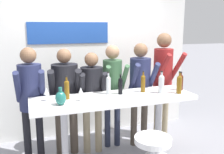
% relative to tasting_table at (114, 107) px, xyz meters
% --- Properties ---
extents(back_wall, '(3.81, 0.12, 2.72)m').
position_rel_tasting_table_xyz_m(back_wall, '(-0.00, 1.30, 0.49)').
color(back_wall, silver).
rests_on(back_wall, ground_plane).
extents(tasting_table, '(2.21, 0.67, 1.03)m').
position_rel_tasting_table_xyz_m(tasting_table, '(0.00, 0.00, 0.00)').
color(tasting_table, white).
rests_on(tasting_table, ground_plane).
extents(person_far_left, '(0.40, 0.52, 1.68)m').
position_rel_tasting_table_xyz_m(person_far_left, '(-1.07, 0.48, 0.18)').
color(person_far_left, black).
rests_on(person_far_left, ground_plane).
extents(person_left, '(0.51, 0.59, 1.64)m').
position_rel_tasting_table_xyz_m(person_left, '(-0.57, 0.57, 0.14)').
color(person_left, '#473D33').
rests_on(person_left, ground_plane).
extents(person_center_left, '(0.44, 0.54, 1.58)m').
position_rel_tasting_table_xyz_m(person_center_left, '(-0.19, 0.48, 0.11)').
color(person_center_left, gray).
rests_on(person_center_left, ground_plane).
extents(person_center, '(0.38, 0.51, 1.68)m').
position_rel_tasting_table_xyz_m(person_center, '(0.17, 0.58, 0.18)').
color(person_center, '#23283D').
rests_on(person_center, ground_plane).
extents(person_center_right, '(0.42, 0.54, 1.70)m').
position_rel_tasting_table_xyz_m(person_center_right, '(0.61, 0.49, 0.19)').
color(person_center_right, '#473D33').
rests_on(person_center_right, ground_plane).
extents(person_right, '(0.42, 0.57, 1.85)m').
position_rel_tasting_table_xyz_m(person_right, '(1.07, 0.55, 0.30)').
color(person_right, gray).
rests_on(person_right, ground_plane).
extents(wine_bottle_0, '(0.06, 0.06, 0.31)m').
position_rel_tasting_table_xyz_m(wine_bottle_0, '(0.47, 0.09, 0.29)').
color(wine_bottle_0, brown).
rests_on(wine_bottle_0, tasting_table).
extents(wine_bottle_1, '(0.06, 0.06, 0.29)m').
position_rel_tasting_table_xyz_m(wine_bottle_1, '(0.12, 0.09, 0.28)').
color(wine_bottle_1, black).
rests_on(wine_bottle_1, tasting_table).
extents(wine_bottle_2, '(0.08, 0.08, 0.28)m').
position_rel_tasting_table_xyz_m(wine_bottle_2, '(1.04, 0.01, 0.28)').
color(wine_bottle_2, '#4C1E0F').
rests_on(wine_bottle_2, tasting_table).
extents(wine_bottle_3, '(0.06, 0.06, 0.32)m').
position_rel_tasting_table_xyz_m(wine_bottle_3, '(-0.04, 0.14, 0.30)').
color(wine_bottle_3, '#B7BCC1').
rests_on(wine_bottle_3, tasting_table).
extents(wine_bottle_4, '(0.08, 0.08, 0.32)m').
position_rel_tasting_table_xyz_m(wine_bottle_4, '(0.68, -0.05, 0.30)').
color(wine_bottle_4, '#B7BCC1').
rests_on(wine_bottle_4, tasting_table).
extents(wine_bottle_5, '(0.07, 0.07, 0.32)m').
position_rel_tasting_table_xyz_m(wine_bottle_5, '(0.91, -0.15, 0.30)').
color(wine_bottle_5, brown).
rests_on(wine_bottle_5, tasting_table).
extents(wine_bottle_6, '(0.07, 0.07, 0.31)m').
position_rel_tasting_table_xyz_m(wine_bottle_6, '(-0.62, 0.09, 0.29)').
color(wine_bottle_6, brown).
rests_on(wine_bottle_6, tasting_table).
extents(wine_glass_0, '(0.07, 0.07, 0.18)m').
position_rel_tasting_table_xyz_m(wine_glass_0, '(-0.47, -0.04, 0.28)').
color(wine_glass_0, silver).
rests_on(wine_glass_0, tasting_table).
extents(wine_glass_1, '(0.07, 0.07, 0.18)m').
position_rel_tasting_table_xyz_m(wine_glass_1, '(-0.88, 0.08, 0.28)').
color(wine_glass_1, silver).
rests_on(wine_glass_1, tasting_table).
extents(decorative_vase, '(0.13, 0.13, 0.22)m').
position_rel_tasting_table_xyz_m(decorative_vase, '(-0.73, -0.13, 0.24)').
color(decorative_vase, '#1E665B').
rests_on(decorative_vase, tasting_table).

